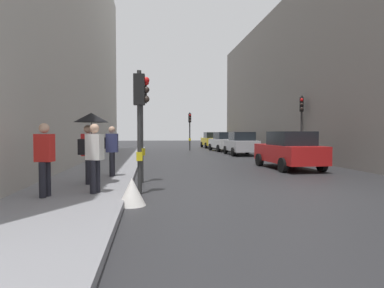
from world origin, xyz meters
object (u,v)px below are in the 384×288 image
traffic_light_near_left (140,109)px  pedestrian_with_black_backpack (93,154)px  traffic_light_far_median (190,124)px  car_red_sedan (289,150)px  pedestrian_with_umbrella (90,128)px  traffic_light_mid_street (302,116)px  pedestrian_in_red_jacket (45,157)px  car_silver_hatchback (241,144)px  car_white_compact (224,142)px  warning_sign_triangle (132,192)px  car_yellow_taxi (212,140)px  traffic_light_near_right (142,109)px  pedestrian_with_grey_backpack (111,148)px

traffic_light_near_left → pedestrian_with_black_backpack: bearing=-157.7°
traffic_light_far_median → pedestrian_with_black_backpack: (-5.20, -21.58, -1.35)m
car_red_sedan → pedestrian_with_umbrella: 9.35m
traffic_light_mid_street → car_red_sedan: 4.78m
traffic_light_far_median → traffic_light_near_left: size_ratio=1.07×
traffic_light_mid_street → pedestrian_in_red_jacket: (-11.44, -9.81, -1.56)m
car_silver_hatchback → traffic_light_near_left: bearing=-116.2°
pedestrian_with_black_backpack → car_white_compact: bearing=67.9°
pedestrian_with_umbrella → warning_sign_triangle: bearing=-59.9°
car_yellow_taxi → pedestrian_with_black_backpack: 27.78m
car_white_compact → pedestrian_in_red_jacket: 22.55m
traffic_light_near_right → car_yellow_taxi: (7.14, 24.03, -1.63)m
car_white_compact → car_red_sedan: 14.43m
traffic_light_near_right → car_red_sedan: traffic_light_near_right is taller
car_white_compact → car_silver_hatchback: bearing=-88.8°
traffic_light_near_left → car_yellow_taxi: 27.02m
traffic_light_near_left → car_red_sedan: traffic_light_near_left is taller
traffic_light_mid_street → pedestrian_in_red_jacket: 15.15m
car_silver_hatchback → car_yellow_taxi: 11.52m
car_red_sedan → warning_sign_triangle: (-6.90, -6.62, -0.55)m
pedestrian_with_black_backpack → traffic_light_near_left: bearing=22.3°
warning_sign_triangle → car_white_compact: bearing=71.2°
traffic_light_mid_street → pedestrian_with_umbrella: traffic_light_mid_street is taller
car_silver_hatchback → car_red_sedan: size_ratio=1.00×
traffic_light_far_median → pedestrian_with_grey_backpack: (-5.14, -18.43, -1.35)m
car_silver_hatchback → car_white_compact: (-0.11, 5.20, 0.00)m
traffic_light_near_left → traffic_light_mid_street: traffic_light_mid_street is taller
traffic_light_near_left → pedestrian_with_grey_backpack: (-1.12, 2.66, -1.18)m
traffic_light_mid_street → pedestrian_with_grey_backpack: bearing=-148.6°
pedestrian_with_umbrella → traffic_light_near_left: bearing=-33.3°
warning_sign_triangle → pedestrian_with_black_backpack: bearing=139.8°
traffic_light_near_left → pedestrian_with_umbrella: (-1.52, 1.00, -0.51)m
car_silver_hatchback → traffic_light_far_median: bearing=115.3°
car_red_sedan → car_white_compact: bearing=88.9°
traffic_light_near_right → traffic_light_mid_street: size_ratio=0.93×
traffic_light_far_median → pedestrian_with_grey_backpack: traffic_light_far_median is taller
traffic_light_far_median → warning_sign_triangle: size_ratio=5.60×
car_yellow_taxi → traffic_light_mid_street: bearing=-83.1°
car_yellow_taxi → pedestrian_with_grey_backpack: (-8.26, -23.36, 0.29)m
traffic_light_mid_street → pedestrian_with_grey_backpack: size_ratio=2.20×
warning_sign_triangle → car_silver_hatchback: bearing=65.3°
traffic_light_mid_street → car_red_sedan: traffic_light_mid_street is taller
warning_sign_triangle → traffic_light_near_left: bearing=83.2°
car_red_sedan → traffic_light_near_left: bearing=-141.9°
car_red_sedan → pedestrian_with_black_backpack: (-7.92, -5.77, 0.29)m
car_silver_hatchback → pedestrian_with_umbrella: 16.06m
car_yellow_taxi → warning_sign_triangle: 28.33m
traffic_light_near_right → traffic_light_near_left: bearing=-89.9°
traffic_light_mid_street → car_yellow_taxi: 17.29m
car_red_sedan → pedestrian_with_grey_backpack: pedestrian_with_grey_backpack is taller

